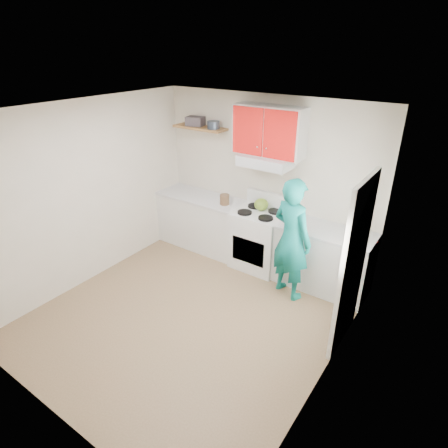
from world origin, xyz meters
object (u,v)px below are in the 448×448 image
Objects in this scene: stove at (259,240)px; person at (292,239)px; kettle at (261,204)px; tin at (213,125)px; crock at (225,200)px.

person is at bearing -29.22° from stove.
kettle is (-0.04, 0.10, 0.55)m from stove.
stove is 1.91m from tin.
person is (0.72, -0.40, 0.40)m from stove.
kettle is at bearing 111.65° from stove.
kettle is at bearing 12.88° from crock.
stove is 0.53× the size of person.
kettle is 0.60m from crock.
stove is 0.56m from kettle.
crock reaches higher than stove.
tin reaches higher than kettle.
kettle is (0.93, -0.06, -1.08)m from tin.
crock is at bearing -176.79° from stove.
crock is at bearing -29.12° from tin.
person is at bearing -27.19° from kettle.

